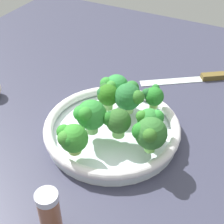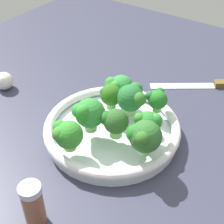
{
  "view_description": "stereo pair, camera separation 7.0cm",
  "coord_description": "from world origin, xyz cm",
  "px_view_note": "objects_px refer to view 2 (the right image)",
  "views": [
    {
      "loc": [
        -27.93,
        52.58,
        50.43
      ],
      "look_at": [
        -2.45,
        3.49,
        6.75
      ],
      "focal_mm": 54.22,
      "sensor_mm": 36.0,
      "label": 1
    },
    {
      "loc": [
        -33.96,
        48.94,
        50.43
      ],
      "look_at": [
        -2.45,
        3.49,
        6.75
      ],
      "focal_mm": 54.22,
      "sensor_mm": 36.0,
      "label": 2
    }
  ],
  "objects_px": {
    "bowl": "(112,129)",
    "broccoli_floret_0": "(114,121)",
    "broccoli_floret_1": "(144,137)",
    "broccoli_floret_5": "(88,113)",
    "pepper_shaker": "(33,205)",
    "broccoli_floret_7": "(110,94)",
    "broccoli_floret_2": "(157,99)",
    "broccoli_floret_8": "(132,98)",
    "broccoli_floret_6": "(66,134)",
    "knife": "(214,84)",
    "garlic_bulb": "(4,81)",
    "broccoli_floret_4": "(119,87)",
    "broccoli_floret_3": "(149,123)"
  },
  "relations": [
    {
      "from": "broccoli_floret_5",
      "to": "broccoli_floret_8",
      "type": "distance_m",
      "value": 0.11
    },
    {
      "from": "broccoli_floret_7",
      "to": "broccoli_floret_6",
      "type": "bearing_deg",
      "value": 92.1
    },
    {
      "from": "broccoli_floret_5",
      "to": "broccoli_floret_1",
      "type": "bearing_deg",
      "value": -178.45
    },
    {
      "from": "broccoli_floret_1",
      "to": "broccoli_floret_5",
      "type": "relative_size",
      "value": 1.0
    },
    {
      "from": "broccoli_floret_2",
      "to": "broccoli_floret_5",
      "type": "distance_m",
      "value": 0.16
    },
    {
      "from": "pepper_shaker",
      "to": "broccoli_floret_6",
      "type": "bearing_deg",
      "value": -71.72
    },
    {
      "from": "broccoli_floret_2",
      "to": "broccoli_floret_6",
      "type": "relative_size",
      "value": 0.83
    },
    {
      "from": "broccoli_floret_1",
      "to": "broccoli_floret_8",
      "type": "distance_m",
      "value": 0.13
    },
    {
      "from": "broccoli_floret_2",
      "to": "broccoli_floret_7",
      "type": "distance_m",
      "value": 0.1
    },
    {
      "from": "broccoli_floret_1",
      "to": "broccoli_floret_5",
      "type": "xyz_separation_m",
      "value": [
        0.13,
        0.0,
        0.0
      ]
    },
    {
      "from": "broccoli_floret_5",
      "to": "pepper_shaker",
      "type": "xyz_separation_m",
      "value": [
        -0.05,
        0.21,
        -0.04
      ]
    },
    {
      "from": "broccoli_floret_2",
      "to": "broccoli_floret_7",
      "type": "bearing_deg",
      "value": 29.77
    },
    {
      "from": "broccoli_floret_3",
      "to": "broccoli_floret_7",
      "type": "relative_size",
      "value": 0.94
    },
    {
      "from": "broccoli_floret_8",
      "to": "knife",
      "type": "height_order",
      "value": "broccoli_floret_8"
    },
    {
      "from": "broccoli_floret_1",
      "to": "broccoli_floret_6",
      "type": "xyz_separation_m",
      "value": [
        0.13,
        0.07,
        -0.01
      ]
    },
    {
      "from": "broccoli_floret_2",
      "to": "broccoli_floret_4",
      "type": "relative_size",
      "value": 0.8
    },
    {
      "from": "broccoli_floret_0",
      "to": "broccoli_floret_2",
      "type": "xyz_separation_m",
      "value": [
        -0.03,
        -0.12,
        -0.01
      ]
    },
    {
      "from": "broccoli_floret_7",
      "to": "bowl",
      "type": "bearing_deg",
      "value": 128.58
    },
    {
      "from": "broccoli_floret_5",
      "to": "broccoli_floret_8",
      "type": "xyz_separation_m",
      "value": [
        -0.04,
        -0.1,
        -0.0
      ]
    },
    {
      "from": "broccoli_floret_5",
      "to": "broccoli_floret_7",
      "type": "relative_size",
      "value": 1.22
    },
    {
      "from": "bowl",
      "to": "broccoli_floret_0",
      "type": "bearing_deg",
      "value": 131.29
    },
    {
      "from": "broccoli_floret_3",
      "to": "knife",
      "type": "xyz_separation_m",
      "value": [
        -0.03,
        -0.31,
        -0.07
      ]
    },
    {
      "from": "bowl",
      "to": "knife",
      "type": "distance_m",
      "value": 0.34
    },
    {
      "from": "broccoli_floret_6",
      "to": "pepper_shaker",
      "type": "relative_size",
      "value": 0.69
    },
    {
      "from": "broccoli_floret_8",
      "to": "knife",
      "type": "relative_size",
      "value": 0.3
    },
    {
      "from": "pepper_shaker",
      "to": "broccoli_floret_2",
      "type": "bearing_deg",
      "value": -96.24
    },
    {
      "from": "broccoli_floret_2",
      "to": "garlic_bulb",
      "type": "distance_m",
      "value": 0.41
    },
    {
      "from": "bowl",
      "to": "broccoli_floret_3",
      "type": "bearing_deg",
      "value": -174.42
    },
    {
      "from": "broccoli_floret_7",
      "to": "broccoli_floret_8",
      "type": "height_order",
      "value": "broccoli_floret_8"
    },
    {
      "from": "broccoli_floret_3",
      "to": "broccoli_floret_7",
      "type": "xyz_separation_m",
      "value": [
        0.12,
        -0.03,
        0.0
      ]
    },
    {
      "from": "broccoli_floret_8",
      "to": "knife",
      "type": "xyz_separation_m",
      "value": [
        -0.1,
        -0.26,
        -0.07
      ]
    },
    {
      "from": "broccoli_floret_7",
      "to": "knife",
      "type": "distance_m",
      "value": 0.32
    },
    {
      "from": "broccoli_floret_2",
      "to": "broccoli_floret_6",
      "type": "xyz_separation_m",
      "value": [
        0.08,
        0.21,
        0.0
      ]
    },
    {
      "from": "bowl",
      "to": "broccoli_floret_0",
      "type": "relative_size",
      "value": 4.71
    },
    {
      "from": "bowl",
      "to": "broccoli_floret_5",
      "type": "distance_m",
      "value": 0.08
    },
    {
      "from": "pepper_shaker",
      "to": "broccoli_floret_1",
      "type": "bearing_deg",
      "value": -111.63
    },
    {
      "from": "broccoli_floret_8",
      "to": "pepper_shaker",
      "type": "bearing_deg",
      "value": 90.78
    },
    {
      "from": "knife",
      "to": "broccoli_floret_1",
      "type": "bearing_deg",
      "value": 88.19
    },
    {
      "from": "broccoli_floret_6",
      "to": "knife",
      "type": "height_order",
      "value": "broccoli_floret_6"
    },
    {
      "from": "broccoli_floret_7",
      "to": "garlic_bulb",
      "type": "bearing_deg",
      "value": 9.07
    },
    {
      "from": "broccoli_floret_1",
      "to": "bowl",
      "type": "bearing_deg",
      "value": -22.35
    },
    {
      "from": "broccoli_floret_0",
      "to": "broccoli_floret_7",
      "type": "height_order",
      "value": "broccoli_floret_0"
    },
    {
      "from": "bowl",
      "to": "garlic_bulb",
      "type": "relative_size",
      "value": 6.42
    },
    {
      "from": "broccoli_floret_7",
      "to": "garlic_bulb",
      "type": "distance_m",
      "value": 0.31
    },
    {
      "from": "broccoli_floret_0",
      "to": "broccoli_floret_1",
      "type": "xyz_separation_m",
      "value": [
        -0.07,
        0.01,
        0.01
      ]
    },
    {
      "from": "broccoli_floret_2",
      "to": "broccoli_floret_7",
      "type": "relative_size",
      "value": 0.85
    },
    {
      "from": "broccoli_floret_4",
      "to": "broccoli_floret_6",
      "type": "bearing_deg",
      "value": 91.53
    },
    {
      "from": "broccoli_floret_8",
      "to": "garlic_bulb",
      "type": "relative_size",
      "value": 1.51
    },
    {
      "from": "broccoli_floret_8",
      "to": "pepper_shaker",
      "type": "xyz_separation_m",
      "value": [
        -0.0,
        0.31,
        -0.03
      ]
    },
    {
      "from": "broccoli_floret_4",
      "to": "broccoli_floret_6",
      "type": "xyz_separation_m",
      "value": [
        -0.01,
        0.19,
        -0.0
      ]
    }
  ]
}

